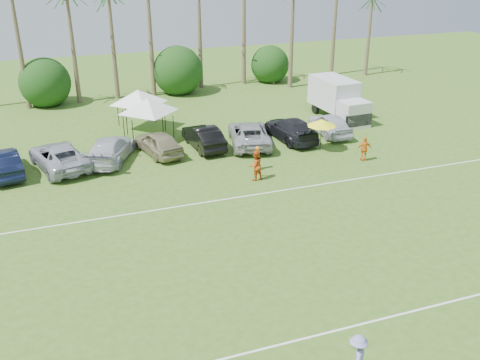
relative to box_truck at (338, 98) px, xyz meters
name	(u,v)px	position (x,y,z in m)	size (l,w,h in m)	color
field_lines	(205,264)	(-16.35, -17.39, -1.68)	(80.00, 12.10, 0.01)	white
palm_tree_4	(60,16)	(-20.35, 12.61, 5.79)	(2.40, 2.40, 8.90)	brown
palm_tree_5	(107,4)	(-16.35, 12.61, 6.67)	(2.40, 2.40, 9.90)	brown
palm_tree_8	(246,9)	(-3.35, 12.61, 5.79)	(2.40, 2.40, 8.90)	brown
bush_tree_1	(45,81)	(-22.35, 13.61, 0.11)	(4.00, 4.00, 4.00)	brown
bush_tree_2	(175,72)	(-10.35, 13.61, 0.11)	(4.00, 4.00, 4.00)	brown
bush_tree_3	(270,64)	(-0.35, 13.61, 0.11)	(4.00, 4.00, 4.00)	brown
sideline_player_a	(257,158)	(-10.21, -7.97, -0.89)	(0.58, 0.38, 1.59)	orange
sideline_player_b	(255,165)	(-10.86, -9.39, -0.75)	(0.91, 0.71, 1.88)	#DB5318
sideline_player_c	(364,149)	(-2.98, -8.92, -0.86)	(0.98, 0.41, 1.66)	orange
box_truck	(338,98)	(0.00, 0.00, 0.00)	(2.64, 6.24, 3.16)	silver
canopy_tent_left	(148,98)	(-15.47, 0.10, 1.41)	(4.46, 4.46, 3.61)	black
canopy_tent_right	(138,90)	(-15.75, 2.60, 1.43)	(4.49, 4.49, 3.64)	black
market_umbrella	(322,123)	(-4.80, -6.24, 0.34)	(2.03, 2.03, 2.27)	black
frisbee_player	(357,357)	(-13.58, -25.67, -0.84)	(1.32, 1.21, 1.69)	#8786BF
parked_car_1	(4,163)	(-25.23, -3.48, -0.88)	(1.70, 4.89, 1.61)	black
parked_car_2	(59,156)	(-21.99, -3.46, -0.88)	(2.67, 5.80, 1.61)	#ABAEBA
parked_car_3	(110,149)	(-18.75, -3.26, -0.88)	(2.26, 5.55, 1.61)	silver
parked_car_4	(158,143)	(-15.51, -3.11, -0.88)	(1.90, 4.73, 1.61)	gray
parked_car_5	(204,137)	(-12.27, -2.98, -0.88)	(1.70, 4.89, 1.61)	black
parked_car_6	(249,134)	(-9.03, -3.47, -0.88)	(2.67, 5.80, 1.61)	#A5A6A8
parked_car_7	(291,129)	(-5.79, -3.44, -0.88)	(2.26, 5.55, 1.61)	black
parked_car_8	(330,124)	(-2.55, -3.38, -0.88)	(1.90, 4.73, 1.61)	silver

